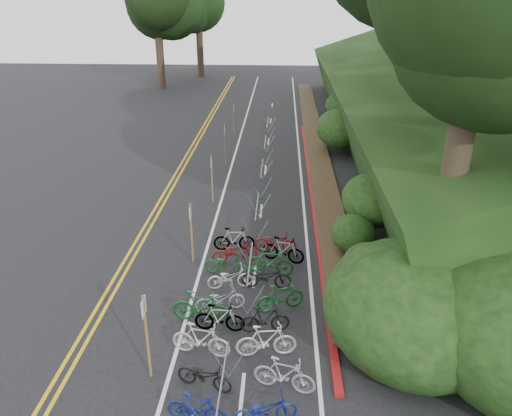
{
  "coord_description": "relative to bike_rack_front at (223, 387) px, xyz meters",
  "views": [
    {
      "loc": [
        4.01,
        -12.16,
        10.0
      ],
      "look_at": [
        2.98,
        7.43,
        1.3
      ],
      "focal_mm": 35.0,
      "sensor_mm": 36.0,
      "label": 1
    }
  ],
  "objects": [
    {
      "name": "signposts_rest",
      "position": [
        -2.08,
        16.61,
        0.6
      ],
      "size": [
        0.08,
        18.4,
        2.5
      ],
      "color": "brown",
      "rests_on": "ground"
    },
    {
      "name": "embankment",
      "position": [
        10.28,
        21.65,
        1.73
      ],
      "size": [
        14.3,
        48.14,
        9.11
      ],
      "color": "black",
      "rests_on": "ground"
    },
    {
      "name": "bike_front",
      "position": [
        -1.16,
        3.74,
        -0.27
      ],
      "size": [
        0.75,
        1.93,
        1.13
      ],
      "primitive_type": "imported",
      "rotation": [
        0.0,
        0.0,
        1.45
      ],
      "color": "#144C1E",
      "rests_on": "ground"
    },
    {
      "name": "red_curb",
      "position": [
        3.02,
        14.61,
        -0.78
      ],
      "size": [
        0.25,
        28.0,
        0.1
      ],
      "primitive_type": "cube",
      "color": "maroon",
      "rests_on": "ground"
    },
    {
      "name": "road_markings",
      "position": [
        -2.05,
        12.71,
        -0.83
      ],
      "size": [
        7.47,
        80.0,
        0.01
      ],
      "color": "gold",
      "rests_on": "ground"
    },
    {
      "name": "signpost_near",
      "position": [
        -2.19,
        1.18,
        0.69
      ],
      "size": [
        0.08,
        0.4,
        2.67
      ],
      "color": "brown",
      "rests_on": "ground"
    },
    {
      "name": "bike_racks_rest",
      "position": [
        0.32,
        15.61,
        0.02
      ],
      "size": [
        1.14,
        23.0,
        1.17
      ],
      "color": "gray",
      "rests_on": "ground"
    },
    {
      "name": "bike_rack_front",
      "position": [
        0.0,
        0.0,
        0.0
      ],
      "size": [
        1.14,
        2.66,
        1.16
      ],
      "color": "gray",
      "rests_on": "ground"
    },
    {
      "name": "bike_valet",
      "position": [
        0.32,
        4.55,
        -0.35
      ],
      "size": [
        3.33,
        10.66,
        1.09
      ],
      "color": "navy",
      "rests_on": "ground"
    },
    {
      "name": "ground",
      "position": [
        -2.68,
        2.61,
        -0.83
      ],
      "size": [
        120.0,
        120.0,
        0.0
      ],
      "primitive_type": "plane",
      "color": "black",
      "rests_on": "ground"
    }
  ]
}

